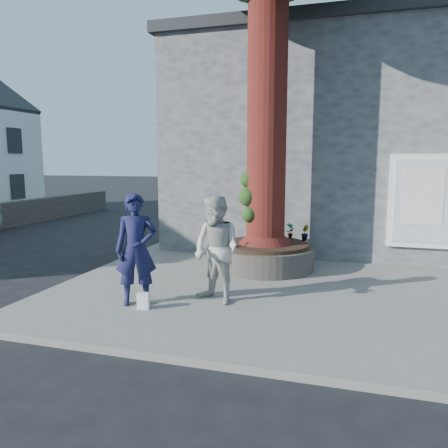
# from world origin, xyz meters

# --- Properties ---
(ground) EXTENTS (120.00, 120.00, 0.00)m
(ground) POSITION_xyz_m (0.00, 0.00, 0.00)
(ground) COLOR black
(ground) RESTS_ON ground
(pavement) EXTENTS (9.00, 8.00, 0.12)m
(pavement) POSITION_xyz_m (1.50, 1.00, 0.06)
(pavement) COLOR slate
(pavement) RESTS_ON ground
(yellow_line) EXTENTS (0.10, 30.00, 0.01)m
(yellow_line) POSITION_xyz_m (-3.05, 1.00, 0.00)
(yellow_line) COLOR yellow
(yellow_line) RESTS_ON ground
(stone_shop) EXTENTS (10.30, 8.30, 6.30)m
(stone_shop) POSITION_xyz_m (2.50, 7.20, 3.16)
(stone_shop) COLOR #4F5255
(stone_shop) RESTS_ON ground
(planter) EXTENTS (2.30, 2.30, 0.60)m
(planter) POSITION_xyz_m (0.80, 2.00, 0.41)
(planter) COLOR black
(planter) RESTS_ON pavement
(man) EXTENTS (0.85, 0.72, 1.97)m
(man) POSITION_xyz_m (-0.85, -1.25, 1.10)
(man) COLOR #16173D
(man) RESTS_ON pavement
(woman) EXTENTS (1.16, 1.07, 1.92)m
(woman) POSITION_xyz_m (0.46, -0.73, 1.08)
(woman) COLOR #B2B0AB
(woman) RESTS_ON pavement
(shopping_bag) EXTENTS (0.22, 0.16, 0.28)m
(shopping_bag) POSITION_xyz_m (-0.63, -1.44, 0.26)
(shopping_bag) COLOR white
(shopping_bag) RESTS_ON pavement
(plant_a) EXTENTS (0.24, 0.25, 0.39)m
(plant_a) POSITION_xyz_m (1.26, 2.85, 0.92)
(plant_a) COLOR gray
(plant_a) RESTS_ON planter
(plant_b) EXTENTS (0.25, 0.25, 0.38)m
(plant_b) POSITION_xyz_m (1.65, 2.60, 0.91)
(plant_b) COLOR gray
(plant_b) RESTS_ON planter
(plant_c) EXTENTS (0.21, 0.21, 0.36)m
(plant_c) POSITION_xyz_m (-0.05, 1.15, 0.90)
(plant_c) COLOR gray
(plant_c) RESTS_ON planter
(plant_d) EXTENTS (0.30, 0.31, 0.26)m
(plant_d) POSITION_xyz_m (-0.05, 1.15, 0.85)
(plant_d) COLOR gray
(plant_d) RESTS_ON planter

